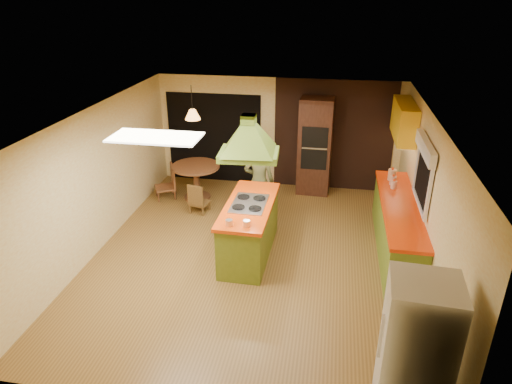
% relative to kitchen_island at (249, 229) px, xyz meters
% --- Properties ---
extents(ground, '(6.50, 6.50, 0.00)m').
position_rel_kitchen_island_xyz_m(ground, '(0.08, -0.08, -0.49)').
color(ground, brown).
rests_on(ground, ground).
extents(room_walls, '(5.50, 6.50, 6.50)m').
position_rel_kitchen_island_xyz_m(room_walls, '(0.08, -0.08, 0.76)').
color(room_walls, beige).
rests_on(room_walls, ground).
extents(ceiling_plane, '(6.50, 6.50, 0.00)m').
position_rel_kitchen_island_xyz_m(ceiling_plane, '(0.08, -0.08, 2.01)').
color(ceiling_plane, silver).
rests_on(ceiling_plane, room_walls).
extents(brick_panel, '(2.64, 0.03, 2.50)m').
position_rel_kitchen_island_xyz_m(brick_panel, '(1.33, 3.15, 0.76)').
color(brick_panel, '#381E14').
rests_on(brick_panel, ground).
extents(nook_opening, '(2.20, 0.03, 2.10)m').
position_rel_kitchen_island_xyz_m(nook_opening, '(-1.42, 3.15, 0.56)').
color(nook_opening, black).
rests_on(nook_opening, ground).
extents(right_counter, '(0.62, 3.05, 0.92)m').
position_rel_kitchen_island_xyz_m(right_counter, '(2.53, 0.52, -0.03)').
color(right_counter, olive).
rests_on(right_counter, ground).
extents(upper_cabinets, '(0.34, 1.40, 0.70)m').
position_rel_kitchen_island_xyz_m(upper_cabinets, '(2.65, 2.12, 1.46)').
color(upper_cabinets, yellow).
rests_on(upper_cabinets, room_walls).
extents(window_right, '(0.12, 1.35, 1.06)m').
position_rel_kitchen_island_xyz_m(window_right, '(2.77, 0.32, 1.28)').
color(window_right, black).
rests_on(window_right, room_walls).
extents(fluor_panel, '(1.20, 0.60, 0.03)m').
position_rel_kitchen_island_xyz_m(fluor_panel, '(-1.02, -1.28, 1.99)').
color(fluor_panel, white).
rests_on(fluor_panel, ceiling_plane).
extents(kitchen_island, '(0.81, 1.95, 0.98)m').
position_rel_kitchen_island_xyz_m(kitchen_island, '(0.00, 0.00, 0.00)').
color(kitchen_island, olive).
rests_on(kitchen_island, ground).
extents(range_hood, '(0.98, 0.73, 0.78)m').
position_rel_kitchen_island_xyz_m(range_hood, '(0.00, 0.00, 1.76)').
color(range_hood, '#506B1A').
rests_on(range_hood, ceiling_plane).
extents(man, '(0.61, 0.42, 1.63)m').
position_rel_kitchen_island_xyz_m(man, '(-0.05, 1.32, 0.32)').
color(man, '#4D4F2A').
rests_on(man, ground).
extents(refrigerator, '(0.75, 0.71, 1.71)m').
position_rel_kitchen_island_xyz_m(refrigerator, '(2.31, -2.93, 0.37)').
color(refrigerator, white).
rests_on(refrigerator, ground).
extents(wall_oven, '(0.74, 0.63, 2.16)m').
position_rel_kitchen_island_xyz_m(wall_oven, '(0.94, 2.87, 0.59)').
color(wall_oven, '#482517').
rests_on(wall_oven, ground).
extents(dining_table, '(1.04, 1.04, 0.78)m').
position_rel_kitchen_island_xyz_m(dining_table, '(-1.56, 2.06, 0.06)').
color(dining_table, brown).
rests_on(dining_table, ground).
extents(chair_left, '(0.57, 0.57, 0.77)m').
position_rel_kitchen_island_xyz_m(chair_left, '(-2.26, 1.96, -0.11)').
color(chair_left, brown).
rests_on(chair_left, ground).
extents(chair_near, '(0.43, 0.43, 0.66)m').
position_rel_kitchen_island_xyz_m(chair_near, '(-1.31, 1.41, -0.16)').
color(chair_near, brown).
rests_on(chair_near, ground).
extents(pendant_lamp, '(0.33, 0.33, 0.21)m').
position_rel_kitchen_island_xyz_m(pendant_lamp, '(-1.56, 2.06, 1.41)').
color(pendant_lamp, '#FF9E3F').
rests_on(pendant_lamp, ceiling_plane).
extents(canister_large, '(0.16, 0.16, 0.22)m').
position_rel_kitchen_island_xyz_m(canister_large, '(2.48, 1.59, 0.54)').
color(canister_large, beige).
rests_on(canister_large, right_counter).
extents(canister_medium, '(0.14, 0.14, 0.17)m').
position_rel_kitchen_island_xyz_m(canister_medium, '(2.48, 1.36, 0.51)').
color(canister_medium, beige).
rests_on(canister_medium, right_counter).
extents(canister_small, '(0.14, 0.14, 0.14)m').
position_rel_kitchen_island_xyz_m(canister_small, '(2.48, 1.19, 0.50)').
color(canister_small, beige).
rests_on(canister_small, right_counter).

